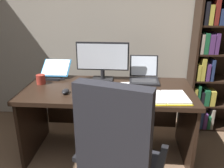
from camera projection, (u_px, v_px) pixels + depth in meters
wall_back at (113, 22)px, 2.94m from camera, size 4.62×0.12×2.57m
desk at (109, 104)px, 2.42m from camera, size 1.65×0.77×0.74m
bookshelf at (222, 53)px, 2.74m from camera, size 0.91×0.31×1.93m
office_chair at (118, 166)px, 1.62m from camera, size 0.69×0.61×1.11m
monitor at (103, 61)px, 2.45m from camera, size 0.55×0.16×0.41m
laptop at (144, 76)px, 2.48m from camera, size 0.30×0.31×0.25m
keyboard at (98, 93)px, 2.14m from camera, size 0.42×0.15×0.02m
computer_mouse at (65, 91)px, 2.15m from camera, size 0.06×0.10×0.04m
reading_stand_with_book at (56, 69)px, 2.60m from camera, size 0.30×0.28×0.17m
open_binder at (163, 97)px, 2.05m from camera, size 0.46×0.34×0.02m
notepad at (130, 86)px, 2.33m from camera, size 0.19×0.23×0.01m
pen at (132, 85)px, 2.33m from camera, size 0.14×0.01×0.01m
coffee_mug at (41, 79)px, 2.39m from camera, size 0.09×0.09×0.10m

